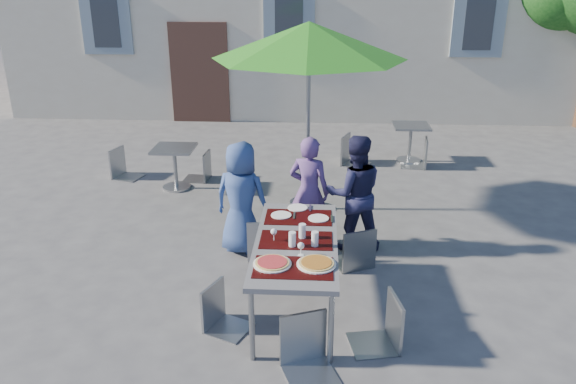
# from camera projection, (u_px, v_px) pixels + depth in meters

# --- Properties ---
(ground) EXTENTS (90.00, 90.00, 0.00)m
(ground) POSITION_uv_depth(u_px,v_px,m) (248.00, 299.00, 5.86)
(ground) COLOR #414144
(ground) RESTS_ON ground
(dining_table) EXTENTS (0.80, 1.85, 0.76)m
(dining_table) POSITION_uv_depth(u_px,v_px,m) (296.00, 245.00, 5.48)
(dining_table) COLOR #46464B
(dining_table) RESTS_ON ground
(pizza_near_left) EXTENTS (0.35, 0.35, 0.03)m
(pizza_near_left) POSITION_uv_depth(u_px,v_px,m) (272.00, 263.00, 5.00)
(pizza_near_left) COLOR white
(pizza_near_left) RESTS_ON dining_table
(pizza_near_right) EXTENTS (0.35, 0.35, 0.03)m
(pizza_near_right) POSITION_uv_depth(u_px,v_px,m) (316.00, 263.00, 4.99)
(pizza_near_right) COLOR white
(pizza_near_right) RESTS_ON dining_table
(glassware) EXTENTS (0.47, 0.43, 0.15)m
(glassware) POSITION_uv_depth(u_px,v_px,m) (300.00, 237.00, 5.35)
(glassware) COLOR silver
(glassware) RESTS_ON dining_table
(place_settings) EXTENTS (0.66, 0.50, 0.01)m
(place_settings) POSITION_uv_depth(u_px,v_px,m) (299.00, 214.00, 6.05)
(place_settings) COLOR white
(place_settings) RESTS_ON dining_table
(child_0) EXTENTS (0.76, 0.60, 1.38)m
(child_0) POSITION_uv_depth(u_px,v_px,m) (242.00, 198.00, 6.65)
(child_0) COLOR navy
(child_0) RESTS_ON ground
(child_1) EXTENTS (0.58, 0.46, 1.39)m
(child_1) POSITION_uv_depth(u_px,v_px,m) (309.00, 192.00, 6.84)
(child_1) COLOR #563A78
(child_1) RESTS_ON ground
(child_2) EXTENTS (0.75, 0.50, 1.44)m
(child_2) POSITION_uv_depth(u_px,v_px,m) (354.00, 193.00, 6.72)
(child_2) COLOR #1C1C3E
(child_2) RESTS_ON ground
(chair_0) EXTENTS (0.43, 0.44, 0.97)m
(chair_0) POSITION_uv_depth(u_px,v_px,m) (266.00, 215.00, 6.50)
(chair_0) COLOR #91959C
(chair_0) RESTS_ON ground
(chair_1) EXTENTS (0.51, 0.51, 1.01)m
(chair_1) POSITION_uv_depth(u_px,v_px,m) (302.00, 211.00, 6.52)
(chair_1) COLOR gray
(chair_1) RESTS_ON ground
(chair_2) EXTENTS (0.55, 0.55, 0.94)m
(chair_2) POSITION_uv_depth(u_px,v_px,m) (357.00, 224.00, 6.31)
(chair_2) COLOR gray
(chair_2) RESTS_ON ground
(chair_3) EXTENTS (0.49, 0.49, 0.84)m
(chair_3) POSITION_uv_depth(u_px,v_px,m) (220.00, 283.00, 5.23)
(chair_3) COLOR #92979D
(chair_3) RESTS_ON ground
(chair_4) EXTENTS (0.49, 0.48, 0.92)m
(chair_4) POSITION_uv_depth(u_px,v_px,m) (386.00, 293.00, 4.95)
(chair_4) COLOR gray
(chair_4) RESTS_ON ground
(chair_5) EXTENTS (0.54, 0.55, 0.95)m
(chair_5) POSITION_uv_depth(u_px,v_px,m) (307.00, 314.00, 4.63)
(chair_5) COLOR gray
(chair_5) RESTS_ON ground
(patio_umbrella) EXTENTS (2.58, 2.58, 2.61)m
(patio_umbrella) POSITION_uv_depth(u_px,v_px,m) (309.00, 42.00, 7.27)
(patio_umbrella) COLOR #ADB0B5
(patio_umbrella) RESTS_ON ground
(cafe_table_0) EXTENTS (0.63, 0.63, 0.67)m
(cafe_table_0) POSITION_uv_depth(u_px,v_px,m) (175.00, 162.00, 8.74)
(cafe_table_0) COLOR #ADB0B5
(cafe_table_0) RESTS_ON ground
(bg_chair_l_0) EXTENTS (0.51, 0.51, 0.93)m
(bg_chair_l_0) POSITION_uv_depth(u_px,v_px,m) (121.00, 146.00, 9.19)
(bg_chair_l_0) COLOR gray
(bg_chair_l_0) RESTS_ON ground
(bg_chair_r_0) EXTENTS (0.43, 0.43, 0.90)m
(bg_chair_r_0) POSITION_uv_depth(u_px,v_px,m) (201.00, 149.00, 9.08)
(bg_chair_r_0) COLOR slate
(bg_chair_r_0) RESTS_ON ground
(cafe_table_1) EXTENTS (0.63, 0.63, 0.67)m
(cafe_table_1) POSITION_uv_depth(u_px,v_px,m) (410.00, 138.00, 10.02)
(cafe_table_1) COLOR #ADB0B5
(cafe_table_1) RESTS_ON ground
(bg_chair_l_1) EXTENTS (0.57, 0.57, 0.99)m
(bg_chair_l_1) POSITION_uv_depth(u_px,v_px,m) (352.00, 132.00, 9.81)
(bg_chair_l_1) COLOR gray
(bg_chair_l_1) RESTS_ON ground
(bg_chair_r_1) EXTENTS (0.48, 0.47, 0.96)m
(bg_chair_r_1) POSITION_uv_depth(u_px,v_px,m) (421.00, 135.00, 9.70)
(bg_chair_r_1) COLOR gray
(bg_chair_r_1) RESTS_ON ground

